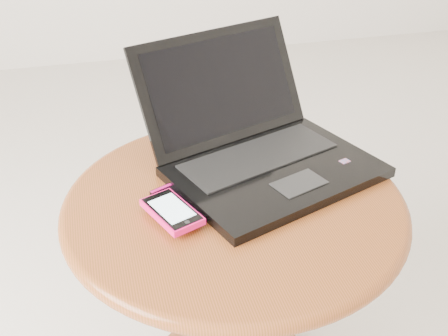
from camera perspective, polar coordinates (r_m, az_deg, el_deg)
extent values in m
cylinder|color=#552D15|center=(1.15, 0.96, -13.17)|extent=(0.10, 0.10, 0.43)
cylinder|color=#613610|center=(1.00, 1.07, -3.69)|extent=(0.59, 0.59, 0.03)
torus|color=#613610|center=(1.00, 1.07, -3.69)|extent=(0.62, 0.62, 0.03)
cube|color=black|center=(1.05, 5.33, -0.40)|extent=(0.44, 0.37, 0.02)
cube|color=black|center=(1.08, 3.63, 1.29)|extent=(0.33, 0.21, 0.00)
cube|color=black|center=(1.00, 7.77, -1.57)|extent=(0.11, 0.08, 0.00)
cube|color=red|center=(1.08, 12.37, 0.70)|extent=(0.02, 0.02, 0.00)
cube|color=black|center=(1.13, -0.26, 8.44)|extent=(0.38, 0.23, 0.21)
cube|color=black|center=(1.12, -0.14, 8.47)|extent=(0.33, 0.19, 0.17)
cube|color=black|center=(0.97, -4.13, -3.59)|extent=(0.11, 0.14, 0.01)
cube|color=#BF0D65|center=(1.00, -5.99, -1.87)|extent=(0.06, 0.03, 0.00)
cube|color=#FC116B|center=(0.93, -5.40, -4.52)|extent=(0.10, 0.13, 0.01)
cube|color=black|center=(0.93, -5.42, -4.20)|extent=(0.09, 0.12, 0.00)
cube|color=#C9E9FA|center=(0.92, -5.43, -4.16)|extent=(0.07, 0.09, 0.00)
cylinder|color=black|center=(0.89, -3.83, -5.58)|extent=(0.01, 0.01, 0.00)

